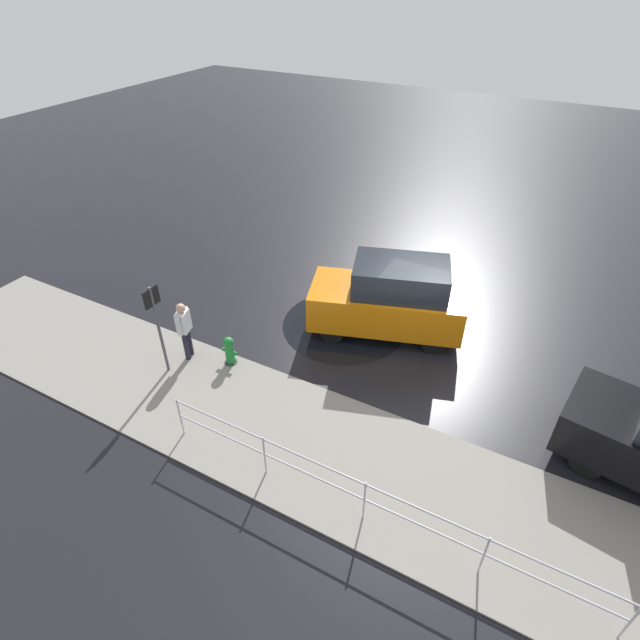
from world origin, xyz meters
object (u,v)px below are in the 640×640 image
moving_hatchback (390,298)px  pedestrian (184,327)px  fire_hydrant (229,351)px  sign_post (156,318)px

moving_hatchback → pedestrian: 5.19m
fire_hydrant → pedestrian: pedestrian is taller
moving_hatchback → pedestrian: moving_hatchback is taller
moving_hatchback → sign_post: sign_post is taller
moving_hatchback → sign_post: size_ratio=1.76×
moving_hatchback → fire_hydrant: bearing=47.1°
sign_post → pedestrian: bearing=-101.6°
fire_hydrant → sign_post: sign_post is taller
pedestrian → sign_post: (0.13, 0.64, 0.62)m
pedestrian → sign_post: size_ratio=0.68×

